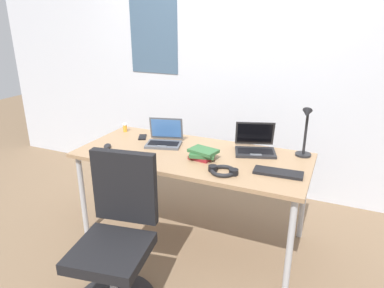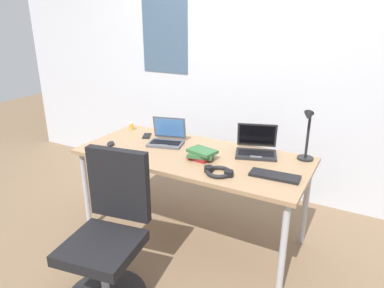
% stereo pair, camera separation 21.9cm
% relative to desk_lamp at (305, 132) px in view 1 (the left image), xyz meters
% --- Properties ---
extents(ground_plane, '(12.00, 12.00, 0.00)m').
position_rel_desk_lamp_xyz_m(ground_plane, '(-0.80, -0.28, -0.94)').
color(ground_plane, '#7A6047').
extents(wall_back, '(6.00, 0.13, 2.60)m').
position_rel_desk_lamp_xyz_m(wall_back, '(-0.80, 0.82, 0.36)').
color(wall_back, silver).
rests_on(wall_back, ground_plane).
extents(desk, '(1.80, 0.80, 0.74)m').
position_rel_desk_lamp_xyz_m(desk, '(-0.80, -0.28, -0.25)').
color(desk, '#9E7A56').
rests_on(desk, ground_plane).
extents(desk_lamp, '(0.12, 0.18, 0.40)m').
position_rel_desk_lamp_xyz_m(desk_lamp, '(0.00, 0.00, 0.00)').
color(desk_lamp, black).
rests_on(desk_lamp, desk).
extents(laptop_front_left, '(0.33, 0.30, 0.21)m').
position_rel_desk_lamp_xyz_m(laptop_front_left, '(-1.10, -0.17, -0.15)').
color(laptop_front_left, '#515459').
rests_on(laptop_front_left, desk).
extents(laptop_near_mouse, '(0.38, 0.36, 0.22)m').
position_rel_desk_lamp_xyz_m(laptop_near_mouse, '(-0.36, -0.04, -0.15)').
color(laptop_near_mouse, '#232326').
rests_on(laptop_near_mouse, desk).
extents(external_keyboard, '(0.34, 0.14, 0.02)m').
position_rel_desk_lamp_xyz_m(external_keyboard, '(-0.11, -0.38, -0.19)').
color(external_keyboard, black).
rests_on(external_keyboard, desk).
extents(computer_mouse, '(0.09, 0.11, 0.03)m').
position_rel_desk_lamp_xyz_m(computer_mouse, '(-1.48, -0.44, -0.18)').
color(computer_mouse, black).
rests_on(computer_mouse, desk).
extents(cell_phone, '(0.12, 0.15, 0.01)m').
position_rel_desk_lamp_xyz_m(cell_phone, '(-1.36, -0.10, -0.19)').
color(cell_phone, black).
rests_on(cell_phone, desk).
extents(headphones, '(0.21, 0.18, 0.04)m').
position_rel_desk_lamp_xyz_m(headphones, '(-0.46, -0.52, -0.18)').
color(headphones, black).
rests_on(headphones, desk).
extents(pill_bottle, '(0.04, 0.04, 0.08)m').
position_rel_desk_lamp_xyz_m(pill_bottle, '(-1.59, -0.02, -0.16)').
color(pill_bottle, gold).
rests_on(pill_bottle, desk).
extents(book_stack, '(0.23, 0.18, 0.08)m').
position_rel_desk_lamp_xyz_m(book_stack, '(-0.69, -0.34, -0.16)').
color(book_stack, maroon).
rests_on(book_stack, desk).
extents(office_chair, '(0.52, 0.57, 0.97)m').
position_rel_desk_lamp_xyz_m(office_chair, '(-0.94, -1.12, -0.54)').
color(office_chair, black).
rests_on(office_chair, ground_plane).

